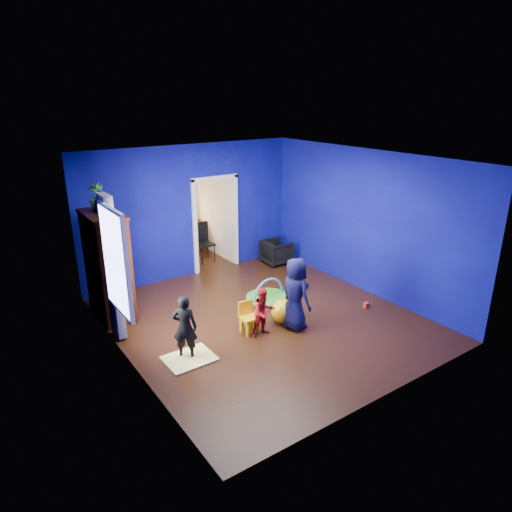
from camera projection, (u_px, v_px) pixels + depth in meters
floor at (264, 319)px, 8.33m from camera, size 5.00×5.50×0.01m
ceiling at (265, 159)px, 7.35m from camera, size 5.00×5.50×0.01m
wall_back at (191, 212)px, 9.97m from camera, size 5.00×0.02×2.90m
wall_front at (392, 301)px, 5.71m from camera, size 5.00×0.02×2.90m
wall_left at (122, 275)px, 6.50m from camera, size 0.02×5.50×2.90m
wall_right at (365, 222)px, 9.18m from camera, size 0.02×5.50×2.90m
alcove at (197, 209)px, 11.04m from camera, size 1.00×1.75×2.50m
armchair at (276, 252)px, 10.98m from camera, size 0.66×0.65×0.57m
child_black at (185, 327)px, 6.99m from camera, size 0.45×0.43×1.04m
child_navy at (295, 294)px, 7.85m from camera, size 0.44×0.65×1.29m
toddler_red at (264, 312)px, 7.67m from camera, size 0.44×0.35×0.86m
vase at (106, 211)px, 7.57m from camera, size 0.25×0.25×0.20m
potted_plant at (96, 197)px, 7.92m from camera, size 0.35×0.35×0.47m
tv_armoire at (108, 266)px, 8.16m from camera, size 0.58×1.14×1.96m
crt_tv at (110, 263)px, 8.17m from camera, size 0.46×0.70×0.54m
yellow_blanket at (189, 359)px, 7.08m from camera, size 0.76×0.61×0.03m
hopper_ball at (284, 311)px, 8.16m from camera, size 0.44×0.44×0.44m
kid_chair at (250, 319)px, 7.81m from camera, size 0.29×0.29×0.50m
play_mat at (268, 297)px, 9.20m from camera, size 0.91×0.91×0.02m
toy_arch at (268, 297)px, 9.20m from camera, size 0.81×0.13×0.81m
window_left at (114, 262)px, 6.75m from camera, size 0.03×0.95×1.55m
curtain at (112, 268)px, 7.34m from camera, size 0.14×0.42×2.40m
doorway at (215, 225)px, 10.43m from camera, size 1.16×0.10×2.10m
study_desk at (187, 237)px, 11.82m from camera, size 0.88×0.44×0.75m
desk_monitor at (184, 215)px, 11.72m from camera, size 0.40×0.05×0.32m
desk_lamp at (175, 217)px, 11.53m from camera, size 0.14×0.14×0.14m
folding_chair at (205, 243)px, 11.05m from camera, size 0.40×0.40×0.92m
book_shelf at (182, 173)px, 11.35m from camera, size 0.88×0.24×0.04m
toy_0 at (366, 305)px, 8.78m from camera, size 0.10×0.08×0.10m
toy_1 at (305, 286)px, 9.61m from camera, size 0.11×0.11×0.11m
toy_2 at (257, 293)px, 9.27m from camera, size 0.11×0.11×0.11m
toy_3 at (300, 289)px, 9.51m from camera, size 0.10×0.08×0.10m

